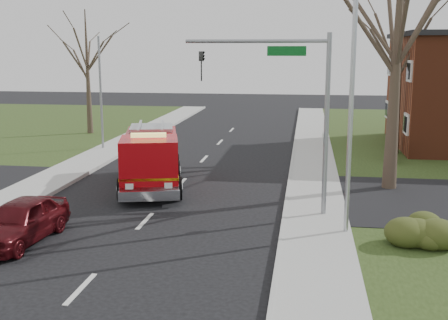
# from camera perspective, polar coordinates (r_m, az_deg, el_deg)

# --- Properties ---
(ground) EXTENTS (120.00, 120.00, 0.00)m
(ground) POSITION_cam_1_polar(r_m,az_deg,el_deg) (20.93, -8.04, -6.19)
(ground) COLOR black
(ground) RESTS_ON ground
(sidewalk_right) EXTENTS (2.40, 80.00, 0.15)m
(sidewalk_right) POSITION_cam_1_polar(r_m,az_deg,el_deg) (20.10, 9.29, -6.74)
(sidewalk_right) COLOR #9C9C96
(sidewalk_right) RESTS_ON ground
(health_center_sign) EXTENTS (0.12, 2.00, 1.40)m
(health_center_sign) POSITION_cam_1_polar(r_m,az_deg,el_deg) (32.43, 16.68, 1.25)
(health_center_sign) COLOR #491113
(health_center_sign) RESTS_ON ground
(hedge_corner) EXTENTS (2.80, 2.00, 0.90)m
(hedge_corner) POSITION_cam_1_polar(r_m,az_deg,el_deg) (19.26, 17.78, -6.36)
(hedge_corner) COLOR #343C16
(hedge_corner) RESTS_ON lawn_right
(bare_tree_near) EXTENTS (6.00, 6.00, 12.00)m
(bare_tree_near) POSITION_cam_1_polar(r_m,az_deg,el_deg) (25.44, 17.32, 13.41)
(bare_tree_near) COLOR #382921
(bare_tree_near) RESTS_ON ground
(bare_tree_far) EXTENTS (5.25, 5.25, 10.50)m
(bare_tree_far) POSITION_cam_1_polar(r_m,az_deg,el_deg) (34.54, 17.46, 11.15)
(bare_tree_far) COLOR #382921
(bare_tree_far) RESTS_ON ground
(bare_tree_left) EXTENTS (4.50, 4.50, 9.00)m
(bare_tree_left) POSITION_cam_1_polar(r_m,az_deg,el_deg) (42.20, -13.75, 10.00)
(bare_tree_left) COLOR #382921
(bare_tree_left) RESTS_ON ground
(traffic_signal_mast) EXTENTS (5.29, 0.18, 6.80)m
(traffic_signal_mast) POSITION_cam_1_polar(r_m,az_deg,el_deg) (20.70, 6.89, 6.94)
(traffic_signal_mast) COLOR gray
(traffic_signal_mast) RESTS_ON ground
(streetlight_pole) EXTENTS (1.48, 0.16, 8.40)m
(streetlight_pole) POSITION_cam_1_polar(r_m,az_deg,el_deg) (18.76, 12.63, 5.84)
(streetlight_pole) COLOR #B7BABF
(streetlight_pole) RESTS_ON ground
(utility_pole_far) EXTENTS (0.14, 0.14, 7.00)m
(utility_pole_far) POSITION_cam_1_polar(r_m,az_deg,el_deg) (35.54, -12.41, 6.56)
(utility_pole_far) COLOR gray
(utility_pole_far) RESTS_ON ground
(fire_engine) EXTENTS (4.09, 7.40, 2.83)m
(fire_engine) POSITION_cam_1_polar(r_m,az_deg,el_deg) (25.66, -7.44, 0.02)
(fire_engine) COLOR #AB070D
(fire_engine) RESTS_ON ground
(parked_car_maroon) EXTENTS (2.00, 4.34, 1.44)m
(parked_car_maroon) POSITION_cam_1_polar(r_m,az_deg,el_deg) (19.54, -20.02, -5.83)
(parked_car_maroon) COLOR #460B0F
(parked_car_maroon) RESTS_ON ground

